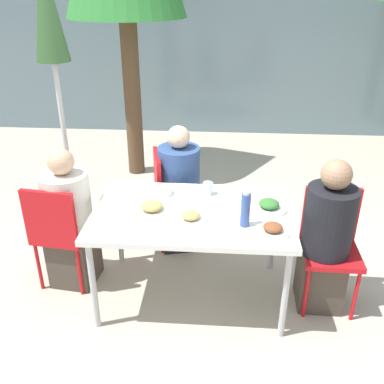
{
  "coord_description": "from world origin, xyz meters",
  "views": [
    {
      "loc": [
        0.19,
        -2.64,
        2.21
      ],
      "look_at": [
        0.0,
        0.0,
        0.89
      ],
      "focal_mm": 40.0,
      "sensor_mm": 36.0,
      "label": 1
    }
  ],
  "objects_px": {
    "person_left": "(70,223)",
    "drinking_cup": "(208,188)",
    "chair_left": "(59,229)",
    "closed_umbrella": "(50,33)",
    "person_right": "(326,241)",
    "person_far": "(179,193)",
    "chair_far": "(170,192)",
    "bottle": "(245,209)",
    "salad_bowl": "(163,191)",
    "chair_right": "(330,238)"
  },
  "relations": [
    {
      "from": "closed_umbrella",
      "to": "salad_bowl",
      "type": "xyz_separation_m",
      "value": [
        0.97,
        -0.66,
        -1.06
      ]
    },
    {
      "from": "chair_far",
      "to": "salad_bowl",
      "type": "xyz_separation_m",
      "value": [
        0.01,
        -0.48,
        0.25
      ]
    },
    {
      "from": "closed_umbrella",
      "to": "bottle",
      "type": "distance_m",
      "value": 2.14
    },
    {
      "from": "person_right",
      "to": "closed_umbrella",
      "type": "height_order",
      "value": "closed_umbrella"
    },
    {
      "from": "chair_left",
      "to": "person_left",
      "type": "xyz_separation_m",
      "value": [
        0.06,
        0.07,
        0.01
      ]
    },
    {
      "from": "chair_far",
      "to": "bottle",
      "type": "relative_size",
      "value": 3.52
    },
    {
      "from": "chair_right",
      "to": "person_right",
      "type": "relative_size",
      "value": 0.76
    },
    {
      "from": "person_left",
      "to": "drinking_cup",
      "type": "relative_size",
      "value": 11.67
    },
    {
      "from": "chair_far",
      "to": "closed_umbrella",
      "type": "xyz_separation_m",
      "value": [
        -0.96,
        0.18,
        1.3
      ]
    },
    {
      "from": "chair_left",
      "to": "chair_far",
      "type": "relative_size",
      "value": 1.0
    },
    {
      "from": "chair_left",
      "to": "person_far",
      "type": "distance_m",
      "value": 1.07
    },
    {
      "from": "chair_left",
      "to": "person_left",
      "type": "height_order",
      "value": "person_left"
    },
    {
      "from": "chair_left",
      "to": "person_far",
      "type": "height_order",
      "value": "person_far"
    },
    {
      "from": "person_left",
      "to": "closed_umbrella",
      "type": "height_order",
      "value": "closed_umbrella"
    },
    {
      "from": "person_left",
      "to": "chair_right",
      "type": "bearing_deg",
      "value": 5.31
    },
    {
      "from": "chair_far",
      "to": "salad_bowl",
      "type": "bearing_deg",
      "value": -11.9
    },
    {
      "from": "chair_left",
      "to": "person_right",
      "type": "height_order",
      "value": "person_right"
    },
    {
      "from": "person_right",
      "to": "drinking_cup",
      "type": "distance_m",
      "value": 0.93
    },
    {
      "from": "drinking_cup",
      "to": "salad_bowl",
      "type": "bearing_deg",
      "value": -176.74
    },
    {
      "from": "person_left",
      "to": "person_right",
      "type": "relative_size",
      "value": 0.97
    },
    {
      "from": "person_left",
      "to": "chair_far",
      "type": "height_order",
      "value": "person_left"
    },
    {
      "from": "closed_umbrella",
      "to": "chair_far",
      "type": "bearing_deg",
      "value": -10.71
    },
    {
      "from": "chair_left",
      "to": "closed_umbrella",
      "type": "bearing_deg",
      "value": 110.1
    },
    {
      "from": "closed_umbrella",
      "to": "drinking_cup",
      "type": "relative_size",
      "value": 25.41
    },
    {
      "from": "chair_far",
      "to": "person_far",
      "type": "xyz_separation_m",
      "value": [
        0.09,
        -0.03,
        0.01
      ]
    },
    {
      "from": "chair_left",
      "to": "drinking_cup",
      "type": "bearing_deg",
      "value": 18.6
    },
    {
      "from": "person_right",
      "to": "person_far",
      "type": "relative_size",
      "value": 1.02
    },
    {
      "from": "drinking_cup",
      "to": "person_left",
      "type": "bearing_deg",
      "value": -171.8
    },
    {
      "from": "chair_right",
      "to": "closed_umbrella",
      "type": "relative_size",
      "value": 0.36
    },
    {
      "from": "person_right",
      "to": "drinking_cup",
      "type": "relative_size",
      "value": 12.0
    },
    {
      "from": "chair_left",
      "to": "chair_right",
      "type": "relative_size",
      "value": 1.0
    },
    {
      "from": "chair_left",
      "to": "person_left",
      "type": "distance_m",
      "value": 0.09
    },
    {
      "from": "bottle",
      "to": "drinking_cup",
      "type": "bearing_deg",
      "value": 120.59
    },
    {
      "from": "chair_left",
      "to": "bottle",
      "type": "xyz_separation_m",
      "value": [
        1.38,
        -0.22,
        0.34
      ]
    },
    {
      "from": "chair_far",
      "to": "person_far",
      "type": "bearing_deg",
      "value": 57.96
    },
    {
      "from": "person_left",
      "to": "bottle",
      "type": "height_order",
      "value": "person_left"
    },
    {
      "from": "chair_right",
      "to": "bottle",
      "type": "height_order",
      "value": "bottle"
    },
    {
      "from": "chair_left",
      "to": "chair_far",
      "type": "height_order",
      "value": "same"
    },
    {
      "from": "chair_left",
      "to": "person_left",
      "type": "relative_size",
      "value": 0.78
    },
    {
      "from": "chair_right",
      "to": "salad_bowl",
      "type": "bearing_deg",
      "value": -7.59
    },
    {
      "from": "person_far",
      "to": "drinking_cup",
      "type": "height_order",
      "value": "person_far"
    },
    {
      "from": "person_left",
      "to": "drinking_cup",
      "type": "bearing_deg",
      "value": 15.38
    },
    {
      "from": "chair_left",
      "to": "closed_umbrella",
      "type": "height_order",
      "value": "closed_umbrella"
    },
    {
      "from": "bottle",
      "to": "drinking_cup",
      "type": "distance_m",
      "value": 0.52
    },
    {
      "from": "closed_umbrella",
      "to": "salad_bowl",
      "type": "relative_size",
      "value": 17.33
    },
    {
      "from": "person_far",
      "to": "closed_umbrella",
      "type": "height_order",
      "value": "closed_umbrella"
    },
    {
      "from": "person_left",
      "to": "chair_far",
      "type": "distance_m",
      "value": 0.93
    },
    {
      "from": "chair_left",
      "to": "person_far",
      "type": "xyz_separation_m",
      "value": [
        0.85,
        0.65,
        0.01
      ]
    },
    {
      "from": "person_far",
      "to": "person_left",
      "type": "bearing_deg",
      "value": -66.78
    },
    {
      "from": "person_left",
      "to": "person_right",
      "type": "height_order",
      "value": "person_right"
    }
  ]
}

